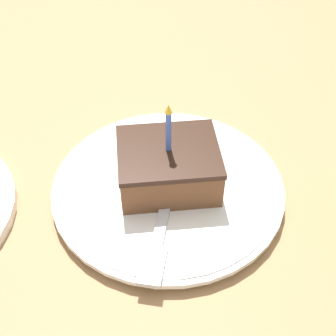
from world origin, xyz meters
The scene contains 4 objects.
ground_plane centered at (0.00, 0.00, -0.02)m, with size 2.40×2.40×0.04m.
plate centered at (-0.01, -0.01, 0.01)m, with size 0.27×0.27×0.02m.
cake_slice centered at (-0.01, -0.01, 0.04)m, with size 0.10×0.11×0.11m.
fork centered at (0.05, -0.02, 0.02)m, with size 0.20×0.07×0.00m.
Camera 1 is at (0.37, -0.05, 0.41)m, focal length 50.00 mm.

